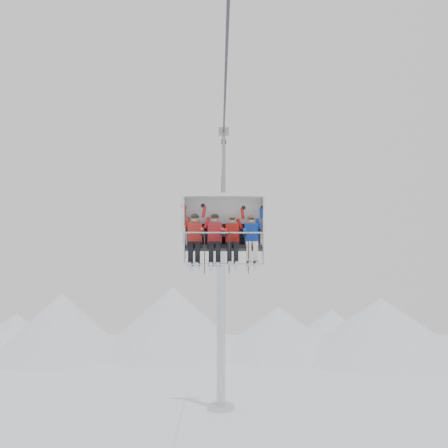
{
  "coord_description": "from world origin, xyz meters",
  "views": [
    {
      "loc": [
        -0.13,
        -15.1,
        9.48
      ],
      "look_at": [
        0.0,
        0.0,
        10.54
      ],
      "focal_mm": 45.0,
      "sensor_mm": 36.0,
      "label": 1
    }
  ],
  "objects_px": {
    "chairlift_carrier": "(224,222)",
    "skier_far_left": "(195,237)",
    "lift_tower_right": "(221,320)",
    "skier_center_left": "(215,237)",
    "skier_far_right": "(251,238)",
    "skier_center_right": "(232,238)"
  },
  "relations": [
    {
      "from": "chairlift_carrier",
      "to": "skier_far_left",
      "type": "relative_size",
      "value": 2.36
    },
    {
      "from": "skier_center_left",
      "to": "skier_far_right",
      "type": "relative_size",
      "value": 1.0
    },
    {
      "from": "lift_tower_right",
      "to": "skier_far_right",
      "type": "height_order",
      "value": "lift_tower_right"
    },
    {
      "from": "chairlift_carrier",
      "to": "skier_center_right",
      "type": "bearing_deg",
      "value": -51.58
    },
    {
      "from": "skier_far_left",
      "to": "skier_center_right",
      "type": "xyz_separation_m",
      "value": [
        1.07,
        -0.01,
        -0.02
      ]
    },
    {
      "from": "skier_far_left",
      "to": "skier_center_right",
      "type": "bearing_deg",
      "value": -0.33
    },
    {
      "from": "skier_center_left",
      "to": "skier_center_right",
      "type": "distance_m",
      "value": 0.5
    },
    {
      "from": "skier_far_left",
      "to": "skier_center_left",
      "type": "distance_m",
      "value": 0.57
    },
    {
      "from": "chairlift_carrier",
      "to": "skier_center_right",
      "type": "distance_m",
      "value": 0.63
    },
    {
      "from": "skier_far_left",
      "to": "lift_tower_right",
      "type": "bearing_deg",
      "value": 87.77
    },
    {
      "from": "lift_tower_right",
      "to": "skier_center_left",
      "type": "distance_m",
      "value": 21.66
    },
    {
      "from": "lift_tower_right",
      "to": "skier_center_right",
      "type": "distance_m",
      "value": 21.66
    },
    {
      "from": "skier_center_right",
      "to": "skier_far_right",
      "type": "relative_size",
      "value": 1.0
    },
    {
      "from": "skier_far_left",
      "to": "skier_center_left",
      "type": "height_order",
      "value": "same"
    },
    {
      "from": "lift_tower_right",
      "to": "skier_far_right",
      "type": "bearing_deg",
      "value": -87.87
    },
    {
      "from": "skier_center_right",
      "to": "skier_far_right",
      "type": "bearing_deg",
      "value": 0.08
    },
    {
      "from": "skier_center_right",
      "to": "skier_far_right",
      "type": "xyz_separation_m",
      "value": [
        0.54,
        0.0,
        0.0
      ]
    },
    {
      "from": "skier_far_left",
      "to": "skier_center_right",
      "type": "relative_size",
      "value": 1.0
    },
    {
      "from": "skier_center_left",
      "to": "skier_center_right",
      "type": "relative_size",
      "value": 1.0
    },
    {
      "from": "skier_center_left",
      "to": "skier_far_right",
      "type": "distance_m",
      "value": 1.04
    },
    {
      "from": "skier_far_left",
      "to": "skier_far_right",
      "type": "relative_size",
      "value": 1.0
    },
    {
      "from": "skier_center_left",
      "to": "lift_tower_right",
      "type": "bearing_deg",
      "value": 89.31
    }
  ]
}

